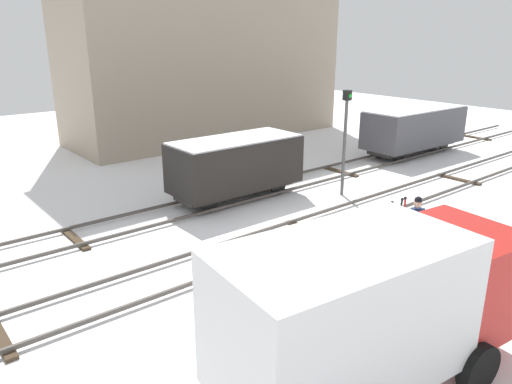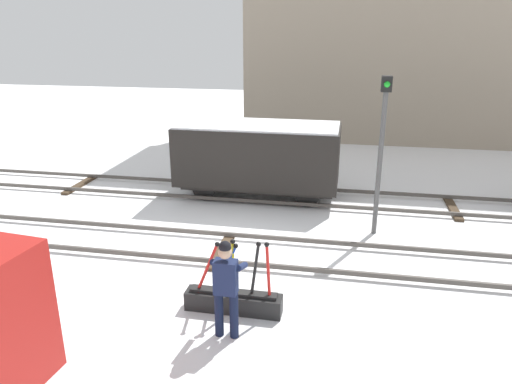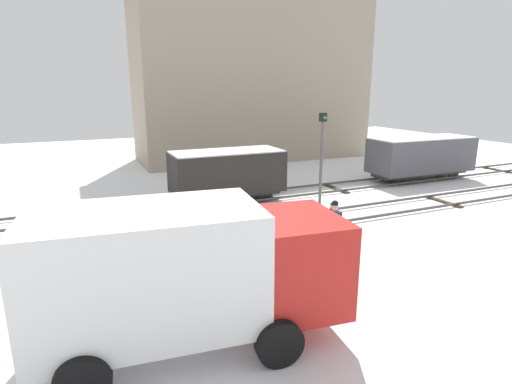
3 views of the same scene
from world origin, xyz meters
The scene contains 10 objects.
ground_plane centered at (0.00, 0.00, 0.00)m, with size 60.00×60.00×0.00m, color white.
track_main_line centered at (0.00, 0.00, 0.11)m, with size 44.00×1.94×0.18m.
track_siding_near centered at (0.00, 3.93, 0.11)m, with size 44.00×1.94×0.18m.
switch_lever_frame centered at (0.84, -2.34, 0.25)m, with size 1.80×0.37×1.45m.
rail_worker centered at (0.90, -3.07, 1.00)m, with size 0.53×0.66×1.77m.
delivery_truck centered at (-4.07, -5.57, 1.61)m, with size 6.02×2.94×2.84m.
signal_post centered at (3.55, 1.78, 2.40)m, with size 0.24×0.32×3.93m.
apartment_building centered at (5.94, 14.40, 5.97)m, with size 16.12×5.64×11.93m.
freight_car_near_switch centered at (0.14, 3.93, 1.32)m, with size 4.83×2.08×2.28m.
freight_car_mid_siding centered at (11.30, 3.93, 1.34)m, with size 5.85×2.28×2.33m.
Camera 3 is at (-5.82, -12.63, 4.94)m, focal length 28.90 mm.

